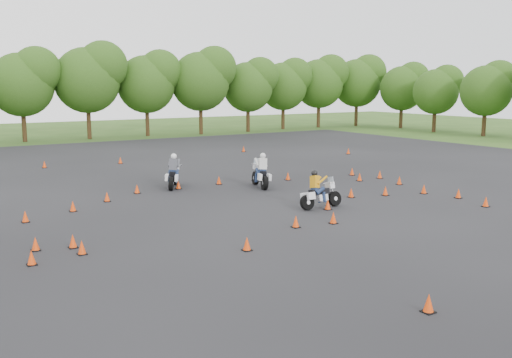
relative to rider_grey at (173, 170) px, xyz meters
The scene contains 7 objects.
ground 10.25m from the rider_grey, 81.67° to the right, with size 140.00×140.00×0.00m, color #2D5119.
asphalt_pad 4.46m from the rider_grey, 70.17° to the right, with size 62.00×62.00×0.00m, color black.
treeline 24.95m from the rider_grey, 83.37° to the left, with size 86.94×32.38×10.32m.
traffic_cones 5.12m from the rider_grey, 77.37° to the right, with size 36.39×32.74×0.45m.
rider_grey is the anchor object (origin of this frame).
rider_yellow 9.12m from the rider_grey, 67.22° to the right, with size 2.25×0.69×1.73m, color #C48111, non-canonical shape.
rider_white 4.68m from the rider_grey, 30.74° to the right, with size 2.44×0.75×1.89m, color beige, non-canonical shape.
Camera 1 is at (-13.79, -17.97, 5.51)m, focal length 40.00 mm.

